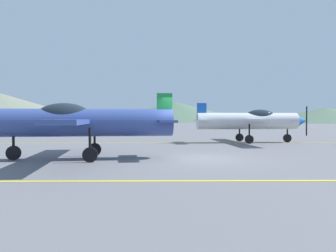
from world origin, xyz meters
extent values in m
plane|color=slate|center=(0.00, 0.00, 0.00)|extent=(400.00, 400.00, 0.00)
cube|color=yellow|center=(0.00, -4.91, 0.01)|extent=(80.00, 0.16, 0.01)
cube|color=yellow|center=(0.00, 8.94, 0.01)|extent=(80.00, 0.16, 0.01)
cylinder|color=#33478C|center=(-4.29, 0.01, 1.46)|extent=(6.95, 1.95, 1.11)
ellipsoid|color=#1E2833|center=(-5.19, -0.10, 1.80)|extent=(2.12, 1.15, 0.91)
cube|color=#33478C|center=(-4.69, -0.04, 1.52)|extent=(2.20, 8.96, 0.16)
cube|color=#33478C|center=(-1.18, 0.40, 1.52)|extent=(1.02, 2.69, 0.10)
cube|color=#1E8C3F|center=(-1.18, 0.40, 2.07)|extent=(0.65, 0.20, 1.21)
cylinder|color=black|center=(-7.10, -0.34, 0.79)|extent=(0.10, 0.10, 1.02)
cylinder|color=black|center=(-7.10, -0.34, 0.28)|extent=(0.58, 0.19, 0.57)
cylinder|color=black|center=(-4.23, 1.14, 0.79)|extent=(0.10, 0.10, 1.02)
cylinder|color=black|center=(-4.23, 1.14, 0.28)|extent=(0.58, 0.19, 0.57)
cylinder|color=black|center=(-3.95, -1.07, 0.79)|extent=(0.10, 0.10, 1.02)
cylinder|color=black|center=(-3.95, -1.07, 0.28)|extent=(0.58, 0.19, 0.57)
cylinder|color=silver|center=(4.46, 9.41, 1.46)|extent=(6.93, 1.54, 1.11)
cone|color=blue|center=(8.24, 9.65, 1.46)|extent=(0.77, 0.99, 0.94)
cube|color=black|center=(8.64, 9.68, 1.46)|extent=(0.05, 0.12, 2.02)
ellipsoid|color=#1E2833|center=(5.37, 9.47, 1.80)|extent=(2.07, 1.03, 0.91)
cube|color=silver|center=(4.86, 9.44, 1.52)|extent=(1.67, 8.94, 0.16)
cube|color=silver|center=(1.34, 9.21, 1.52)|extent=(0.87, 2.67, 0.10)
cube|color=blue|center=(1.34, 9.21, 2.07)|extent=(0.64, 0.16, 1.21)
cylinder|color=black|center=(7.28, 9.59, 0.79)|extent=(0.10, 0.10, 1.02)
cylinder|color=black|center=(7.28, 9.59, 0.28)|extent=(0.57, 0.16, 0.57)
cylinder|color=black|center=(4.33, 8.29, 0.79)|extent=(0.10, 0.10, 1.02)
cylinder|color=black|center=(4.33, 8.29, 0.28)|extent=(0.57, 0.16, 0.57)
cylinder|color=black|center=(4.19, 10.51, 0.79)|extent=(0.10, 0.10, 1.02)
cylinder|color=black|center=(4.19, 10.51, 0.28)|extent=(0.57, 0.16, 0.57)
cone|color=#4C6651|center=(4.30, 159.57, 5.09)|extent=(78.76, 78.76, 10.18)
cone|color=#4C6651|center=(63.19, 120.79, 3.05)|extent=(54.49, 54.49, 6.10)
camera|label=1|loc=(-1.21, -13.69, 1.62)|focal=36.42mm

